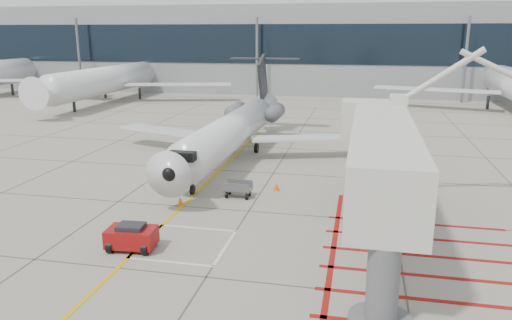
# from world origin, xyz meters

# --- Properties ---
(ground_plane) EXTENTS (260.00, 260.00, 0.00)m
(ground_plane) POSITION_xyz_m (0.00, 0.00, 0.00)
(ground_plane) COLOR #9B9586
(ground_plane) RESTS_ON ground
(regional_jet) EXTENTS (23.43, 29.26, 7.55)m
(regional_jet) POSITION_xyz_m (-3.98, 13.02, 3.77)
(regional_jet) COLOR silver
(regional_jet) RESTS_ON ground_plane
(jet_bridge) EXTENTS (9.18, 19.17, 7.64)m
(jet_bridge) POSITION_xyz_m (6.99, 0.46, 3.82)
(jet_bridge) COLOR silver
(jet_bridge) RESTS_ON ground_plane
(pushback_tug) EXTENTS (2.32, 1.55, 1.30)m
(pushback_tug) POSITION_xyz_m (-4.22, -2.05, 0.65)
(pushback_tug) COLOR maroon
(pushback_tug) RESTS_ON ground_plane
(baggage_cart) EXTENTS (1.65, 1.07, 1.02)m
(baggage_cart) POSITION_xyz_m (-1.20, 6.35, 0.51)
(baggage_cart) COLOR #4E4F53
(baggage_cart) RESTS_ON ground_plane
(ground_power_unit) EXTENTS (2.60, 2.03, 1.81)m
(ground_power_unit) POSITION_xyz_m (6.76, 2.14, 0.90)
(ground_power_unit) COLOR silver
(ground_power_unit) RESTS_ON ground_plane
(cone_nose) EXTENTS (0.35, 0.35, 0.49)m
(cone_nose) POSITION_xyz_m (-4.18, 4.25, 0.25)
(cone_nose) COLOR orange
(cone_nose) RESTS_ON ground_plane
(cone_side) EXTENTS (0.39, 0.39, 0.54)m
(cone_side) POSITION_xyz_m (0.89, 8.08, 0.27)
(cone_side) COLOR #F9590D
(cone_side) RESTS_ON ground_plane
(terminal_building) EXTENTS (180.00, 28.00, 14.00)m
(terminal_building) POSITION_xyz_m (10.00, 70.00, 7.00)
(terminal_building) COLOR gray
(terminal_building) RESTS_ON ground_plane
(terminal_glass_band) EXTENTS (180.00, 0.10, 6.00)m
(terminal_glass_band) POSITION_xyz_m (10.00, 55.95, 8.00)
(terminal_glass_band) COLOR black
(terminal_glass_band) RESTS_ON ground_plane
(bg_aircraft_b) EXTENTS (34.05, 37.83, 11.35)m
(bg_aircraft_b) POSITION_xyz_m (-29.58, 46.00, 5.67)
(bg_aircraft_b) COLOR silver
(bg_aircraft_b) RESTS_ON ground_plane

